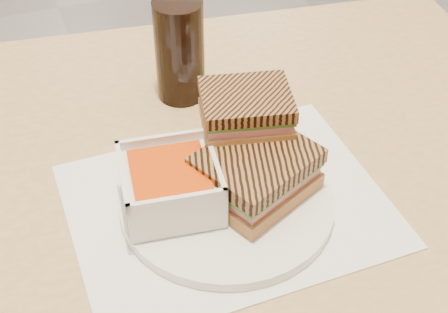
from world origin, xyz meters
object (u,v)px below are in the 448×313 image
object	(u,v)px
plate	(227,202)
cola_glass	(180,50)
panini_lower	(256,172)
main_table	(139,220)
soup_bowl	(170,186)

from	to	relation	value
plate	cola_glass	bearing A→B (deg)	85.73
plate	panini_lower	world-z (taller)	panini_lower
cola_glass	plate	bearing A→B (deg)	-94.27
panini_lower	cola_glass	world-z (taller)	cola_glass
plate	main_table	bearing A→B (deg)	126.17
plate	panini_lower	bearing A→B (deg)	-0.19
soup_bowl	panini_lower	distance (m)	0.10
main_table	cola_glass	world-z (taller)	cola_glass
soup_bowl	panini_lower	xyz separation A→B (m)	(0.10, -0.02, 0.00)
soup_bowl	cola_glass	size ratio (longest dim) A/B	0.82
main_table	plate	world-z (taller)	plate
main_table	soup_bowl	size ratio (longest dim) A/B	10.12
main_table	cola_glass	xyz separation A→B (m)	(0.11, 0.12, 0.19)
main_table	soup_bowl	bearing A→B (deg)	-77.21
soup_bowl	panini_lower	world-z (taller)	soup_bowl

